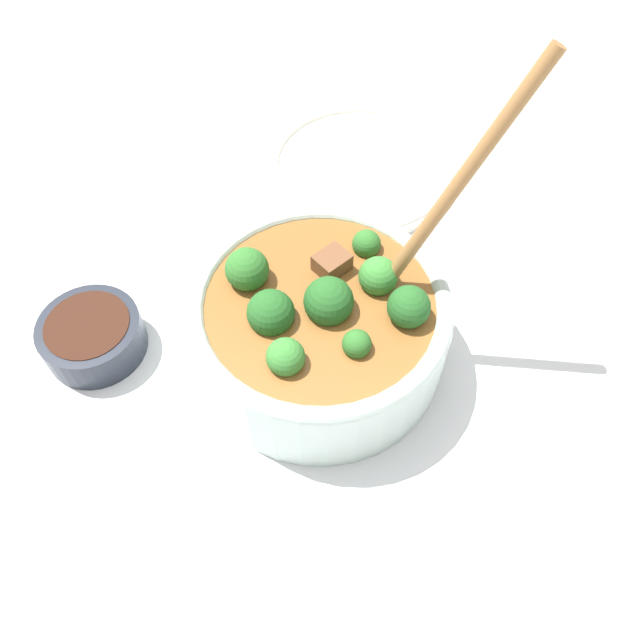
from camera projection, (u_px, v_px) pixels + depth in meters
ground_plane at (320, 354)px, 0.61m from camera, size 4.00×4.00×0.00m
stew_bowl at (321, 323)px, 0.56m from camera, size 0.23×0.26×0.29m
condiment_bowl at (92, 335)px, 0.59m from camera, size 0.10×0.10×0.04m
empty_plate at (361, 166)px, 0.75m from camera, size 0.23×0.23×0.02m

